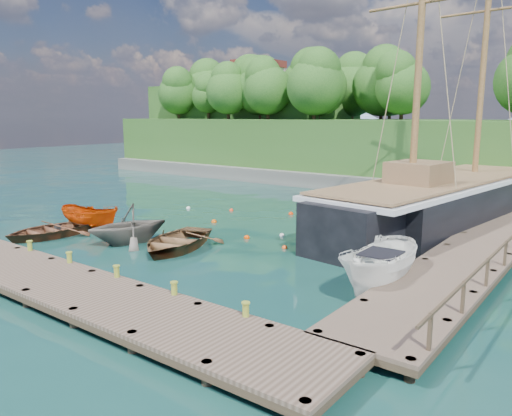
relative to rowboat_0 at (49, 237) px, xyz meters
The scene contains 23 objects.
ground 8.22m from the rowboat_0, 13.42° to the left, with size 160.00×160.00×0.00m, color #10332D.
dock_near 11.01m from the rowboat_0, 24.66° to the right, with size 20.00×3.20×1.10m.
dock_east 21.44m from the rowboat_0, 24.55° to the left, with size 3.20×24.00×1.10m.
bollard_0 5.12m from the rowboat_0, 38.59° to the right, with size 0.26×0.26×0.45m, color olive.
bollard_1 7.69m from the rowboat_0, 24.51° to the right, with size 0.26×0.26×0.45m, color olive.
bollard_2 10.50m from the rowboat_0, 17.70° to the right, with size 0.26×0.26×0.45m, color olive.
bollard_3 13.39m from the rowboat_0, 13.79° to the right, with size 0.26×0.26×0.45m, color olive.
bollard_4 16.32m from the rowboat_0, 11.28° to the right, with size 0.26×0.26×0.45m, color olive.
rowboat_0 is the anchor object (origin of this frame).
rowboat_1 4.83m from the rowboat_0, 21.20° to the left, with size 3.50×4.06×2.14m, color #5F5850.
rowboat_2 7.66m from the rowboat_0, 17.96° to the left, with size 3.66×5.13×1.06m, color brown.
motorboat_orange 2.45m from the rowboat_0, 82.58° to the left, with size 1.54×4.09×1.58m, color #C83A04.
cabin_boat_white 17.79m from the rowboat_0, ahead, with size 1.91×5.08×1.96m, color white.
schooner 22.60m from the rowboat_0, 45.10° to the left, with size 8.17×29.12×21.67m.
mooring_buoy_0 5.08m from the rowboat_0, 77.75° to the left, with size 0.37×0.37×0.37m, color white.
mooring_buoy_1 9.33m from the rowboat_0, 60.21° to the left, with size 0.34×0.34×0.34m, color #D45309.
mooring_buoy_2 10.66m from the rowboat_0, 35.18° to the left, with size 0.32×0.32×0.32m, color #DB3C00.
mooring_buoy_3 12.55m from the rowboat_0, 37.84° to the left, with size 0.28×0.28×0.28m, color silver.
mooring_buoy_4 11.99m from the rowboat_0, 75.03° to the left, with size 0.29×0.29×0.29m, color #F63918.
mooring_buoy_5 14.76m from the rowboat_0, 61.58° to the left, with size 0.32×0.32×0.32m, color red.
mooring_buoy_6 10.39m from the rowboat_0, 88.97° to the left, with size 0.28×0.28×0.28m, color white.
mooring_buoy_7 12.77m from the rowboat_0, 26.41° to the left, with size 0.28×0.28×0.28m, color #F24B14.
headland 34.08m from the rowboat_0, 98.34° to the left, with size 51.00×19.31×12.90m.
Camera 1 is at (16.57, -15.94, 6.42)m, focal length 35.00 mm.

